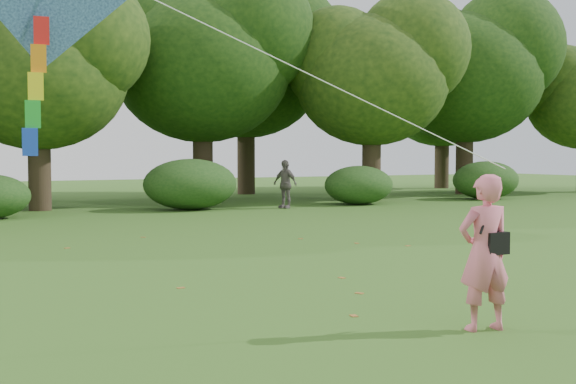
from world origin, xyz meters
name	(u,v)px	position (x,y,z in m)	size (l,w,h in m)	color
ground	(431,314)	(0.00, 0.00, 0.00)	(100.00, 100.00, 0.00)	#265114
man_kite_flyer	(484,253)	(0.00, -0.96, 0.91)	(0.66, 0.44, 1.82)	#DF6980
bystander_right	(285,184)	(6.40, 16.93, 0.91)	(1.07, 0.45, 1.83)	#675E5B
crossbody_bag	(494,242)	(0.11, -0.99, 1.03)	(0.43, 0.20, 0.72)	black
tree_line	(120,69)	(1.67, 22.88, 5.60)	(54.70, 15.30, 9.48)	#3A2D1E
shrub_band	(89,189)	(-0.72, 17.60, 0.86)	(39.15, 3.22, 1.88)	#264919
fallen_leaves	(243,260)	(-0.32, 5.34, 0.01)	(9.36, 9.80, 0.01)	#9A602A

